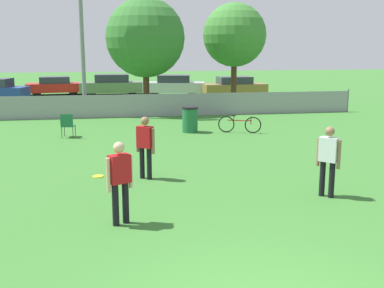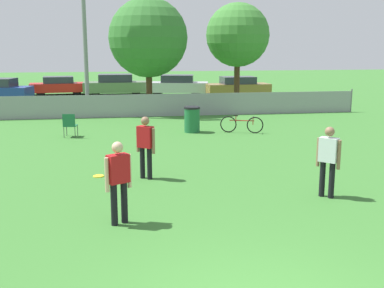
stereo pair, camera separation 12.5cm
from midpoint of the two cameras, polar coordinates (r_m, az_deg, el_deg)
fence_backline at (r=23.61m, az=-5.27°, el=4.58°), size 20.89×0.07×1.21m
tree_near_pole at (r=25.05m, az=-5.69°, el=12.41°), size 4.02×4.02×5.81m
tree_far_right at (r=27.47m, az=4.93°, el=12.72°), size 3.53×3.53×5.75m
player_receiver_white at (r=11.30m, az=15.55°, el=-1.45°), size 0.44×0.45×1.64m
player_defender_red at (r=9.32m, az=-8.94°, el=-3.91°), size 0.51×0.39×1.64m
player_thrower_red at (r=12.44m, az=-5.85°, el=0.09°), size 0.46×0.43×1.64m
frisbee_disc at (r=13.02m, az=-11.35°, el=-3.77°), size 0.29×0.29×0.03m
folding_chair_sideline at (r=18.71m, az=-14.71°, el=2.30°), size 0.53×0.53×0.91m
bicycle_sideline at (r=19.21m, az=5.48°, el=2.34°), size 1.63×0.67×0.71m
trash_bin at (r=19.25m, az=-0.43°, el=2.94°), size 0.65×0.65×1.02m
parked_car_red at (r=35.34m, az=-16.05°, el=6.65°), size 4.06×2.08×1.28m
parked_car_olive at (r=34.59m, az=-9.59°, el=6.93°), size 4.48×1.86×1.44m
parked_car_silver at (r=34.03m, az=-2.25°, el=6.99°), size 4.50×2.48×1.40m
parked_car_tan at (r=33.26m, az=4.93°, el=6.80°), size 4.40×1.87×1.34m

